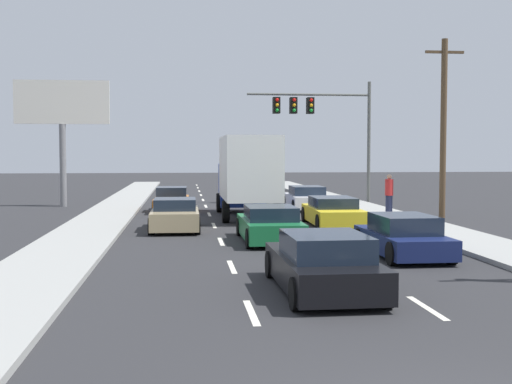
{
  "coord_description": "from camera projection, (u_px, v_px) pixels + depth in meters",
  "views": [
    {
      "loc": [
        -2.95,
        -6.55,
        2.98
      ],
      "look_at": [
        0.16,
        21.64,
        1.31
      ],
      "focal_mm": 46.41,
      "sensor_mm": 36.0,
      "label": 1
    }
  ],
  "objects": [
    {
      "name": "lane_markings",
      "position": [
        244.0,
        214.0,
        32.39
      ],
      "size": [
        3.54,
        62.0,
        0.01
      ],
      "color": "silver",
      "rests_on": "ground_plane"
    },
    {
      "name": "utility_pole_mid",
      "position": [
        443.0,
        126.0,
        30.23
      ],
      "size": [
        1.8,
        0.28,
        8.17
      ],
      "color": "brown",
      "rests_on": "ground_plane"
    },
    {
      "name": "car_tan",
      "position": [
        175.0,
        215.0,
        25.58
      ],
      "size": [
        1.92,
        4.12,
        1.23
      ],
      "color": "tan",
      "rests_on": "ground_plane"
    },
    {
      "name": "car_orange",
      "position": [
        172.0,
        201.0,
        33.75
      ],
      "size": [
        1.86,
        4.15,
        1.26
      ],
      "color": "orange",
      "rests_on": "ground_plane"
    },
    {
      "name": "box_truck",
      "position": [
        247.0,
        173.0,
        30.36
      ],
      "size": [
        2.56,
        7.96,
        3.72
      ],
      "color": "white",
      "rests_on": "ground_plane"
    },
    {
      "name": "car_black",
      "position": [
        323.0,
        265.0,
        14.16
      ],
      "size": [
        2.01,
        4.49,
        1.29
      ],
      "color": "black",
      "rests_on": "ground_plane"
    },
    {
      "name": "sidewalk_left",
      "position": [
        93.0,
        227.0,
        26.12
      ],
      "size": [
        2.5,
        80.0,
        0.14
      ],
      "primitive_type": "cube",
      "color": "#9E9E99",
      "rests_on": "ground_plane"
    },
    {
      "name": "car_navy",
      "position": [
        403.0,
        237.0,
        19.1
      ],
      "size": [
        1.88,
        4.22,
        1.21
      ],
      "color": "#141E4C",
      "rests_on": "ground_plane"
    },
    {
      "name": "car_white",
      "position": [
        306.0,
        198.0,
        35.01
      ],
      "size": [
        2.02,
        4.32,
        1.25
      ],
      "color": "white",
      "rests_on": "ground_plane"
    },
    {
      "name": "car_yellow",
      "position": [
        333.0,
        212.0,
        27.17
      ],
      "size": [
        2.08,
        4.62,
        1.18
      ],
      "color": "yellow",
      "rests_on": "ground_plane"
    },
    {
      "name": "roadside_billboard",
      "position": [
        62.0,
        114.0,
        36.53
      ],
      "size": [
        5.16,
        0.36,
        7.0
      ],
      "color": "slate",
      "rests_on": "ground_plane"
    },
    {
      "name": "sidewalk_right",
      "position": [
        411.0,
        223.0,
        27.55
      ],
      "size": [
        2.5,
        80.0,
        0.14
      ],
      "primitive_type": "cube",
      "color": "#9E9E99",
      "rests_on": "ground_plane"
    },
    {
      "name": "traffic_signal_mast",
      "position": [
        315.0,
        114.0,
        38.93
      ],
      "size": [
        7.41,
        0.69,
        7.22
      ],
      "color": "#595B56",
      "rests_on": "ground_plane"
    },
    {
      "name": "pedestrian_near_corner",
      "position": [
        389.0,
        194.0,
        30.91
      ],
      "size": [
        0.38,
        0.38,
        1.86
      ],
      "color": "#1E233F",
      "rests_on": "sidewalk_right"
    },
    {
      "name": "car_green",
      "position": [
        270.0,
        225.0,
        22.25
      ],
      "size": [
        1.95,
        4.43,
        1.22
      ],
      "color": "#196B38",
      "rests_on": "ground_plane"
    },
    {
      "name": "ground_plane",
      "position": [
        245.0,
        215.0,
        31.8
      ],
      "size": [
        140.0,
        140.0,
        0.0
      ],
      "primitive_type": "plane",
      "color": "#2B2B2D"
    }
  ]
}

